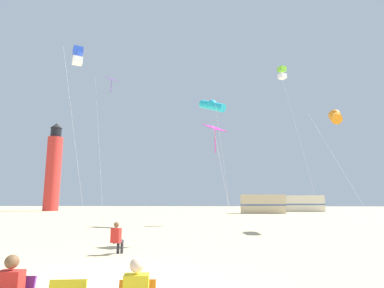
# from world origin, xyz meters

# --- Properties ---
(ground) EXTENTS (200.00, 200.00, 0.00)m
(ground) POSITION_xyz_m (0.00, 0.00, 0.00)
(ground) COLOR #D3BC8C
(kite_flyer_standing) EXTENTS (0.41, 0.55, 1.16)m
(kite_flyer_standing) POSITION_xyz_m (-0.78, 4.45, 0.61)
(kite_flyer_standing) COLOR red
(kite_flyer_standing) RESTS_ON ground
(kite_diamond_magenta) EXTENTS (1.48, 1.48, 5.57)m
(kite_diamond_magenta) POSITION_xyz_m (2.94, 7.51, 5.19)
(kite_diamond_magenta) COLOR silver
(kite_diamond_magenta) RESTS_ON ground
(kite_tube_cyan) EXTENTS (2.67, 2.51, 10.54)m
(kite_tube_cyan) POSITION_xyz_m (2.98, 18.67, 9.84)
(kite_tube_cyan) COLOR silver
(kite_tube_cyan) RESTS_ON ground
(kite_tube_orange) EXTENTS (3.40, 3.50, 8.33)m
(kite_tube_orange) POSITION_xyz_m (11.34, 14.37, 7.62)
(kite_tube_orange) COLOR silver
(kite_tube_orange) RESTS_ON ground
(kite_diamond_violet) EXTENTS (1.88, 1.88, 12.20)m
(kite_diamond_violet) POSITION_xyz_m (-5.54, 17.70, 11.41)
(kite_diamond_violet) COLOR silver
(kite_diamond_violet) RESTS_ON ground
(kite_box_lime) EXTENTS (3.42, 2.91, 14.19)m
(kite_box_lime) POSITION_xyz_m (9.52, 21.05, 13.57)
(kite_box_lime) COLOR silver
(kite_box_lime) RESTS_ON ground
(kite_box_blue) EXTENTS (1.77, 1.77, 11.90)m
(kite_box_blue) POSITION_xyz_m (-5.94, 11.87, 11.30)
(kite_box_blue) COLOR silver
(kite_box_blue) RESTS_ON ground
(lighthouse_distant) EXTENTS (2.80, 2.80, 16.80)m
(lighthouse_distant) POSITION_xyz_m (-26.94, 52.31, 7.84)
(lighthouse_distant) COLOR red
(lighthouse_distant) RESTS_ON ground
(rv_van_tan) EXTENTS (6.45, 2.38, 2.80)m
(rv_van_tan) POSITION_xyz_m (10.71, 42.14, 1.39)
(rv_van_tan) COLOR #C6B28C
(rv_van_tan) RESTS_ON ground
(rv_van_cream) EXTENTS (6.48, 2.44, 2.80)m
(rv_van_cream) POSITION_xyz_m (19.06, 49.81, 1.39)
(rv_van_cream) COLOR beige
(rv_van_cream) RESTS_ON ground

